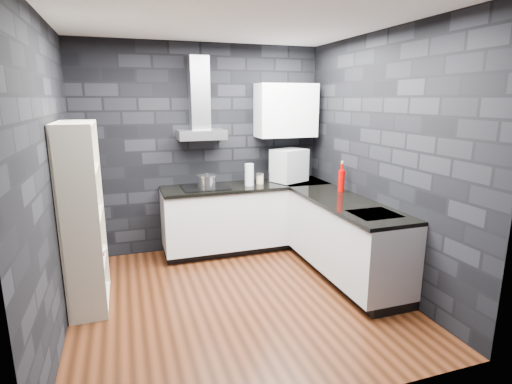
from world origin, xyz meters
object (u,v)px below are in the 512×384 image
pot (207,182)px  glass_vase (249,175)px  appliance_garage (289,165)px  bookshelf (83,217)px  utensil_crock (272,176)px  storage_jar (260,179)px  red_bottle (341,181)px  fruit_bowl (82,217)px

pot → glass_vase: (0.55, -0.03, 0.06)m
appliance_garage → bookshelf: 2.70m
glass_vase → utensil_crock: size_ratio=2.12×
pot → storage_jar: 0.72m
utensil_crock → red_bottle: bearing=-56.0°
glass_vase → appliance_garage: (0.59, 0.07, 0.08)m
pot → glass_vase: glass_vase is taller
pot → appliance_garage: 1.15m
pot → appliance_garage: bearing=2.1°
glass_vase → storage_jar: (0.17, 0.07, -0.08)m
bookshelf → fruit_bowl: (0.00, -0.13, 0.04)m
appliance_garage → red_bottle: 0.85m
appliance_garage → fruit_bowl: appliance_garage is taller
appliance_garage → bookshelf: bookshelf is taller
pot → storage_jar: (0.72, 0.04, -0.02)m
glass_vase → storage_jar: glass_vase is taller
storage_jar → utensil_crock: (0.20, 0.09, 0.01)m
pot → glass_vase: size_ratio=0.82×
glass_vase → red_bottle: 1.18m
storage_jar → red_bottle: 1.10m
red_bottle → pot: bearing=154.3°
red_bottle → fruit_bowl: bearing=-174.4°
utensil_crock → glass_vase: bearing=-156.2°
glass_vase → red_bottle: size_ratio=1.07×
storage_jar → fruit_bowl: 2.36m
pot → utensil_crock: (0.93, 0.13, -0.01)m
bookshelf → fruit_bowl: size_ratio=8.07×
pot → appliance_garage: (1.14, 0.04, 0.14)m
appliance_garage → bookshelf: size_ratio=0.24×
glass_vase → bookshelf: bookshelf is taller
glass_vase → storage_jar: size_ratio=2.38×
glass_vase → appliance_garage: size_ratio=0.66×
pot → glass_vase: bearing=-3.2°
red_bottle → fruit_bowl: 2.91m
pot → bookshelf: bookshelf is taller
fruit_bowl → red_bottle: bearing=5.6°
bookshelf → pot: bearing=41.4°
pot → appliance_garage: appliance_garage is taller
glass_vase → fruit_bowl: glass_vase is taller
fruit_bowl → appliance_garage: bearing=22.5°
appliance_garage → red_bottle: appliance_garage is taller
pot → storage_jar: pot is taller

